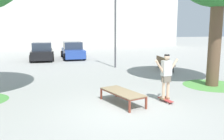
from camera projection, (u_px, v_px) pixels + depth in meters
The scene contains 9 objects.
ground_plane at pixel (125, 112), 8.12m from camera, with size 120.00×120.00×0.00m, color #999993.
skate_box at pixel (122, 93), 8.89m from camera, with size 1.31×2.04×0.46m.
skateboard at pixel (165, 100), 9.20m from camera, with size 0.32×0.82×0.09m.
skater at pixel (166, 74), 9.03m from camera, with size 1.00×0.33×1.69m.
grass_patch_near_right at pixel (212, 85), 11.81m from camera, with size 2.72×2.72×0.01m, color #519342.
car_black at pixel (42, 52), 21.16m from camera, with size 1.96×4.22×1.50m.
car_blue at pixel (73, 51), 22.17m from camera, with size 1.99×4.24×1.50m.
park_bench at pixel (165, 63), 16.10m from camera, with size 0.70×2.43×0.83m.
light_post at pixel (115, 11), 16.53m from camera, with size 0.36×0.36×5.83m.
Camera 1 is at (-2.35, -7.42, 2.73)m, focal length 39.38 mm.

